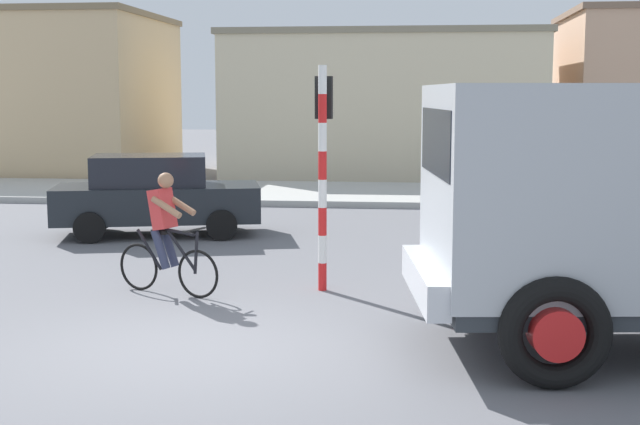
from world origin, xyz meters
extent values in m
plane|color=slate|center=(0.00, 0.00, 0.00)|extent=(120.00, 120.00, 0.00)
cube|color=#ADADA8|center=(0.00, 14.83, 0.08)|extent=(80.00, 5.00, 0.16)
cube|color=silver|center=(2.61, 0.14, 0.80)|extent=(0.53, 2.39, 0.36)
cube|color=black|center=(2.76, 0.16, 2.30)|extent=(0.38, 2.12, 0.70)
torus|color=black|center=(3.85, -1.00, 0.55)|extent=(1.12, 0.37, 1.10)
cylinder|color=red|center=(3.85, -1.00, 0.55)|extent=(0.53, 0.36, 0.50)
torus|color=black|center=(3.54, 1.54, 0.55)|extent=(1.12, 0.37, 1.10)
cylinder|color=red|center=(3.54, 1.54, 0.55)|extent=(0.53, 0.36, 0.50)
torus|color=black|center=(-0.47, 2.35, 0.34)|extent=(0.64, 0.30, 0.68)
torus|color=black|center=(-1.44, 2.75, 0.34)|extent=(0.64, 0.30, 0.68)
cylinder|color=black|center=(-0.79, 2.48, 0.91)|extent=(0.57, 0.27, 0.09)
cylinder|color=black|center=(-0.74, 2.46, 0.66)|extent=(0.49, 0.23, 0.57)
cylinder|color=black|center=(-1.26, 2.67, 0.61)|extent=(0.42, 0.21, 0.57)
cylinder|color=black|center=(-0.49, 2.36, 0.64)|extent=(0.10, 0.08, 0.59)
cylinder|color=black|center=(-0.52, 2.37, 0.95)|extent=(0.22, 0.47, 0.03)
cube|color=black|center=(-1.07, 2.59, 0.88)|extent=(0.27, 0.20, 0.06)
cube|color=#D13838|center=(-1.02, 2.58, 1.21)|extent=(0.39, 0.41, 0.59)
sphere|color=#9E7051|center=(-0.96, 2.55, 1.61)|extent=(0.22, 0.22, 0.22)
cylinder|color=#2D334C|center=(-0.96, 2.66, 0.65)|extent=(0.33, 0.23, 0.57)
cylinder|color=#9E7051|center=(-0.78, 2.65, 1.26)|extent=(0.49, 0.27, 0.29)
cylinder|color=#2D334C|center=(-1.03, 2.47, 0.65)|extent=(0.33, 0.23, 0.57)
cylinder|color=#9E7051|center=(-0.90, 2.35, 1.26)|extent=(0.49, 0.27, 0.29)
cylinder|color=red|center=(1.18, 3.04, 0.20)|extent=(0.12, 0.12, 0.40)
cylinder|color=white|center=(1.18, 3.04, 0.60)|extent=(0.12, 0.12, 0.40)
cylinder|color=red|center=(1.18, 3.04, 1.00)|extent=(0.12, 0.12, 0.40)
cylinder|color=white|center=(1.18, 3.04, 1.40)|extent=(0.12, 0.12, 0.40)
cylinder|color=red|center=(1.18, 3.04, 1.80)|extent=(0.12, 0.12, 0.40)
cylinder|color=white|center=(1.18, 3.04, 2.20)|extent=(0.12, 0.12, 0.40)
cylinder|color=red|center=(1.18, 3.04, 2.60)|extent=(0.12, 0.12, 0.40)
cylinder|color=white|center=(1.18, 3.04, 3.00)|extent=(0.12, 0.12, 0.40)
cube|color=black|center=(1.18, 3.22, 2.75)|extent=(0.24, 0.20, 0.60)
sphere|color=red|center=(1.18, 3.34, 2.75)|extent=(0.14, 0.14, 0.14)
cube|color=#1E2328|center=(-2.64, 7.68, 0.65)|extent=(4.29, 2.62, 0.70)
cube|color=black|center=(-2.78, 7.65, 1.30)|extent=(2.49, 1.94, 0.60)
cylinder|color=black|center=(-1.64, 8.81, 0.30)|extent=(0.63, 0.32, 0.60)
cylinder|color=black|center=(-1.23, 7.16, 0.30)|extent=(0.63, 0.32, 0.60)
cylinder|color=black|center=(-4.05, 8.21, 0.30)|extent=(0.63, 0.32, 0.60)
cylinder|color=black|center=(-3.63, 6.56, 0.30)|extent=(0.63, 0.32, 0.60)
cube|color=#D1B284|center=(-10.50, 21.19, 2.70)|extent=(7.41, 7.24, 5.39)
cube|color=#7D6B4F|center=(-10.50, 21.19, 5.49)|extent=(7.56, 7.38, 0.20)
cube|color=beige|center=(1.28, 21.77, 2.34)|extent=(10.41, 6.84, 4.67)
cube|color=gray|center=(1.28, 21.77, 4.77)|extent=(10.61, 6.98, 0.20)
camera|label=1|loc=(2.55, -9.38, 2.80)|focal=49.83mm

